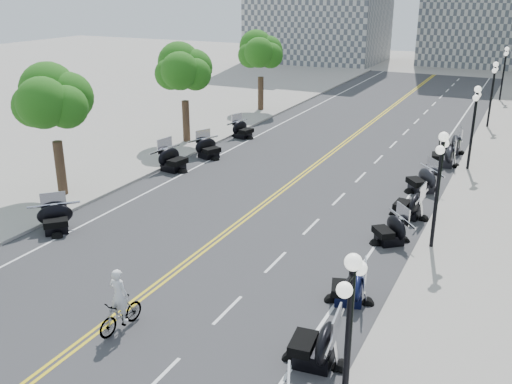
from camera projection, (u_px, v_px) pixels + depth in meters
The scene contains 45 objects.
ground at pixel (207, 247), 24.30m from camera, with size 160.00×160.00×0.00m, color gray.
road at pixel (296, 179), 32.73m from camera, with size 16.00×90.00×0.01m, color #333335.
centerline_yellow_a at pixel (295, 179), 32.77m from camera, with size 0.12×90.00×0.00m, color yellow.
centerline_yellow_b at pixel (298, 180), 32.67m from camera, with size 0.12×90.00×0.00m, color yellow.
edge_line_north at pixel (409, 196), 30.07m from camera, with size 0.12×90.00×0.00m, color white.
edge_line_south at pixel (201, 165), 35.38m from camera, with size 0.12×90.00×0.00m, color white.
lane_dash_4 at pixel (160, 378), 16.22m from camera, with size 0.12×2.00×0.00m, color white.
lane_dash_5 at pixel (228, 310), 19.60m from camera, with size 0.12×2.00×0.00m, color white.
lane_dash_6 at pixel (276, 262), 22.97m from camera, with size 0.12×2.00×0.00m, color white.
lane_dash_7 at pixel (311, 227), 26.34m from camera, with size 0.12×2.00×0.00m, color white.
lane_dash_8 at pixel (339, 199), 29.71m from camera, with size 0.12×2.00×0.00m, color white.
lane_dash_9 at pixel (361, 177), 33.08m from camera, with size 0.12×2.00×0.00m, color white.
lane_dash_10 at pixel (378, 159), 36.45m from camera, with size 0.12×2.00×0.00m, color white.
lane_dash_11 at pixel (393, 144), 39.83m from camera, with size 0.12×2.00×0.00m, color white.
lane_dash_12 at pixel (406, 132), 43.20m from camera, with size 0.12×2.00×0.00m, color white.
lane_dash_13 at pixel (417, 121), 46.57m from camera, with size 0.12×2.00×0.00m, color white.
lane_dash_14 at pixel (426, 112), 49.94m from camera, with size 0.12×2.00×0.00m, color white.
lane_dash_15 at pixel (434, 104), 53.31m from camera, with size 0.12×2.00×0.00m, color white.
lane_dash_16 at pixel (441, 97), 56.69m from camera, with size 0.12×2.00×0.00m, color white.
lane_dash_17 at pixel (447, 90), 60.06m from camera, with size 0.12×2.00×0.00m, color white.
lane_dash_18 at pixel (453, 85), 63.43m from camera, with size 0.12×2.00×0.00m, color white.
lane_dash_19 at pixel (458, 80), 66.80m from camera, with size 0.12×2.00×0.00m, color white.
sidewalk_north at pixel (492, 208), 28.35m from camera, with size 5.00×90.00×0.15m, color #9E9991.
sidewalk_south at pixel (147, 155), 37.05m from camera, with size 5.00×90.00×0.15m, color #9E9991.
street_lamp_1 at pixel (347, 352), 13.10m from camera, with size 0.50×1.20×4.90m, color black, non-canonical shape.
street_lamp_2 at pixel (437, 192), 23.21m from camera, with size 0.50×1.20×4.90m, color black, non-canonical shape.
street_lamp_3 at pixel (473, 129), 33.33m from camera, with size 0.50×1.20×4.90m, color black, non-canonical shape.
street_lamp_4 at pixel (492, 95), 43.44m from camera, with size 0.50×1.20×4.90m, color black, non-canonical shape.
street_lamp_5 at pixel (503, 74), 53.56m from camera, with size 0.50×1.20×4.90m, color black, non-canonical shape.
tree_2 at pixel (53, 107), 28.50m from camera, with size 4.80×4.80×9.20m, color #235619, non-canonical shape.
tree_3 at pixel (184, 75), 38.61m from camera, with size 4.80×4.80×9.20m, color #235619, non-canonical shape.
tree_4 at pixel (261, 56), 48.73m from camera, with size 4.80×4.80×9.20m, color #235619, non-canonical shape.
motorcycle_n_4 at pixel (315, 341), 16.62m from camera, with size 2.14×2.14×1.50m, color black, non-canonical shape.
motorcycle_n_5 at pixel (349, 286), 19.89m from camera, with size 1.86×1.86×1.30m, color black, non-canonical shape.
motorcycle_n_6 at pixel (390, 229), 24.47m from camera, with size 1.94×1.94×1.36m, color black, non-canonical shape.
motorcycle_n_7 at pixel (409, 203), 27.20m from camera, with size 2.03×2.03×1.42m, color black, non-canonical shape.
motorcycle_n_8 at pixel (422, 179), 30.56m from camera, with size 2.08×2.08×1.45m, color black, non-canonical shape.
motorcycle_n_9 at pixel (444, 154), 34.86m from camera, with size 2.14×2.14×1.50m, color black, non-canonical shape.
motorcycle_n_10 at pixel (450, 143), 37.51m from camera, with size 2.08×2.08×1.45m, color black, non-canonical shape.
motorcycle_s_5 at pixel (55, 218), 25.58m from camera, with size 1.97×1.97×1.38m, color black, non-canonical shape.
motorcycle_s_7 at pixel (173, 158), 34.03m from camera, with size 2.21×2.21×1.55m, color black, non-canonical shape.
motorcycle_s_8 at pixel (209, 147), 36.58m from camera, with size 2.03×2.03×1.42m, color black, non-canonical shape.
motorcycle_s_9 at pixel (243, 129), 41.37m from camera, with size 1.97×1.97×1.38m, color black, non-canonical shape.
bicycle at pixel (121, 314), 18.33m from camera, with size 0.52×1.85×1.11m, color #A51414.
cyclist_rider at pixel (117, 274), 17.83m from camera, with size 0.67×0.44×1.83m, color silver.
Camera 1 is at (11.58, -18.84, 10.55)m, focal length 40.00 mm.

